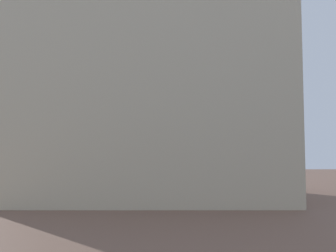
# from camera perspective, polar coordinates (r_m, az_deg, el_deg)

# --- Properties ---
(landmark_building) EXTENTS (26.62, 12.69, 40.55)m
(landmark_building) POSITION_cam_1_polar(r_m,az_deg,el_deg) (33.10, -3.37, 7.71)
(landmark_building) COLOR beige
(landmark_building) RESTS_ON ground_plane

